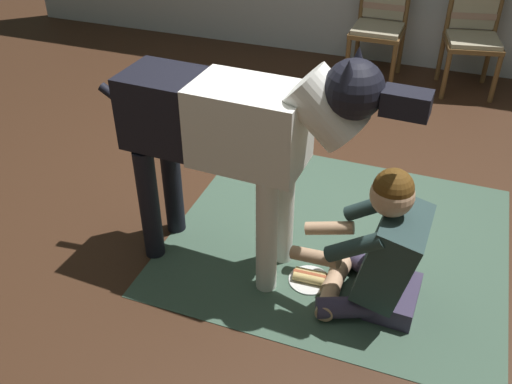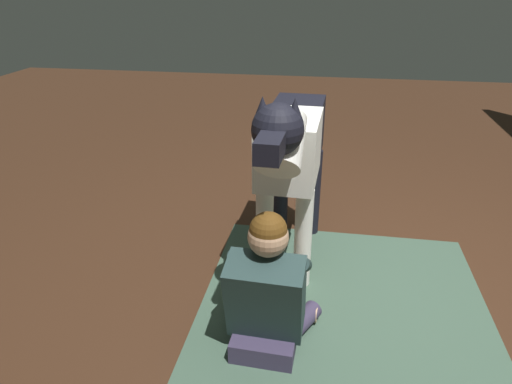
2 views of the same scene
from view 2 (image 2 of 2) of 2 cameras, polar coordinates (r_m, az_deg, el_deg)
The scene contains 5 objects.
ground_plane at distance 3.13m, azimuth 12.83°, elevation -11.94°, with size 14.10×14.10×0.00m, color #3B2316.
area_rug at distance 2.92m, azimuth 10.95°, elevation -14.71°, with size 1.95×1.77×0.01m, color #3D5645.
person_sitting_on_floor at distance 2.49m, azimuth 1.47°, elevation -12.50°, with size 0.67×0.58×0.82m.
large_dog at distance 2.92m, azimuth 4.37°, elevation 5.14°, with size 1.68×0.40×1.33m.
hot_dog_on_plate at distance 2.96m, azimuth 2.70°, elevation -13.02°, with size 0.23×0.23×0.06m.
Camera 2 is at (2.49, -0.28, 1.87)m, focal length 31.83 mm.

